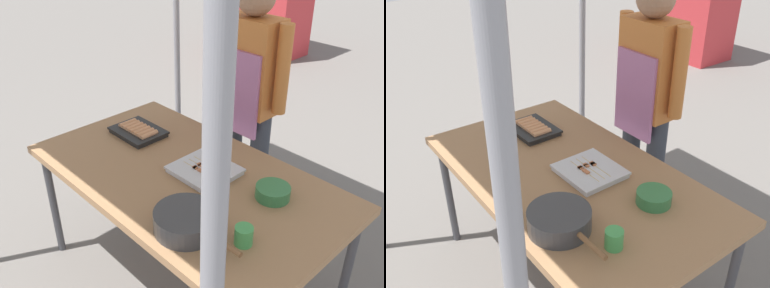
% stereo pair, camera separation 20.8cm
% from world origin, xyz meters
% --- Properties ---
extents(ground_plane, '(18.00, 18.00, 0.00)m').
position_xyz_m(ground_plane, '(0.00, 0.00, 0.00)').
color(ground_plane, '#66605B').
extents(stall_table, '(1.60, 0.90, 0.75)m').
position_xyz_m(stall_table, '(0.00, 0.00, 0.70)').
color(stall_table, '#9E724C').
rests_on(stall_table, ground).
extents(tray_grilled_sausages, '(0.30, 0.23, 0.05)m').
position_xyz_m(tray_grilled_sausages, '(-0.49, 0.08, 0.77)').
color(tray_grilled_sausages, black).
rests_on(tray_grilled_sausages, stall_table).
extents(tray_meat_skewers, '(0.30, 0.28, 0.04)m').
position_xyz_m(tray_meat_skewers, '(0.06, 0.08, 0.77)').
color(tray_meat_skewers, silver).
rests_on(tray_meat_skewers, stall_table).
extents(cooking_wok, '(0.43, 0.27, 0.09)m').
position_xyz_m(cooking_wok, '(0.31, -0.28, 0.80)').
color(cooking_wok, '#38383A').
rests_on(cooking_wok, stall_table).
extents(condiment_bowl, '(0.16, 0.16, 0.06)m').
position_xyz_m(condiment_bowl, '(0.42, 0.16, 0.78)').
color(condiment_bowl, '#33723F').
rests_on(condiment_bowl, stall_table).
extents(drink_cup_near_edge, '(0.07, 0.07, 0.08)m').
position_xyz_m(drink_cup_near_edge, '(0.53, -0.17, 0.79)').
color(drink_cup_near_edge, '#3F994C').
rests_on(drink_cup_near_edge, stall_table).
extents(vendor_woman, '(0.52, 0.23, 1.59)m').
position_xyz_m(vendor_woman, '(-0.20, 0.71, 0.94)').
color(vendor_woman, '#333842').
rests_on(vendor_woman, ground).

